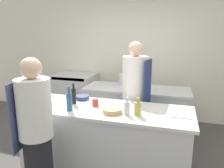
{
  "coord_description": "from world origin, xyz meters",
  "views": [
    {
      "loc": [
        0.89,
        -2.63,
        1.87
      ],
      "look_at": [
        0.0,
        0.35,
        1.14
      ],
      "focal_mm": 35.0,
      "sensor_mm": 36.0,
      "label": 1
    }
  ],
  "objects_px": {
    "bowl_mixing_large": "(112,110)",
    "cup": "(95,102)",
    "bottle_sauce": "(69,101)",
    "chef_at_prep_near": "(36,131)",
    "chef_at_stove": "(135,97)",
    "bottle_olive_oil": "(138,108)",
    "oven_range": "(76,95)",
    "bowl_prep_small": "(44,104)",
    "bowl_ceramic_blue": "(82,98)",
    "stockpot": "(125,79)",
    "bottle_vinegar": "(40,93)",
    "bottle_wine": "(127,108)",
    "bottle_cooking_oil": "(74,96)"
  },
  "relations": [
    {
      "from": "oven_range",
      "to": "bottle_sauce",
      "type": "distance_m",
      "value": 2.2
    },
    {
      "from": "bottle_vinegar",
      "to": "cup",
      "type": "xyz_separation_m",
      "value": [
        0.91,
        -0.05,
        -0.05
      ]
    },
    {
      "from": "bottle_vinegar",
      "to": "bottle_wine",
      "type": "relative_size",
      "value": 1.08
    },
    {
      "from": "chef_at_stove",
      "to": "cup",
      "type": "bearing_deg",
      "value": -25.79
    },
    {
      "from": "oven_range",
      "to": "bowl_prep_small",
      "type": "height_order",
      "value": "oven_range"
    },
    {
      "from": "stockpot",
      "to": "bowl_ceramic_blue",
      "type": "bearing_deg",
      "value": -109.15
    },
    {
      "from": "bottle_olive_oil",
      "to": "oven_range",
      "type": "bearing_deg",
      "value": 133.37
    },
    {
      "from": "chef_at_stove",
      "to": "chef_at_prep_near",
      "type": "bearing_deg",
      "value": -21.88
    },
    {
      "from": "oven_range",
      "to": "bottle_vinegar",
      "type": "height_order",
      "value": "bottle_vinegar"
    },
    {
      "from": "chef_at_prep_near",
      "to": "bottle_sauce",
      "type": "xyz_separation_m",
      "value": [
        0.15,
        0.52,
        0.2
      ]
    },
    {
      "from": "bowl_mixing_large",
      "to": "cup",
      "type": "distance_m",
      "value": 0.35
    },
    {
      "from": "bottle_cooking_oil",
      "to": "cup",
      "type": "bearing_deg",
      "value": -1.55
    },
    {
      "from": "bottle_olive_oil",
      "to": "bowl_mixing_large",
      "type": "relative_size",
      "value": 0.9
    },
    {
      "from": "bottle_wine",
      "to": "cup",
      "type": "height_order",
      "value": "bottle_wine"
    },
    {
      "from": "oven_range",
      "to": "bowl_prep_small",
      "type": "relative_size",
      "value": 4.54
    },
    {
      "from": "bowl_prep_small",
      "to": "bowl_ceramic_blue",
      "type": "height_order",
      "value": "bowl_prep_small"
    },
    {
      "from": "bottle_olive_oil",
      "to": "bottle_cooking_oil",
      "type": "relative_size",
      "value": 0.76
    },
    {
      "from": "oven_range",
      "to": "chef_at_stove",
      "type": "xyz_separation_m",
      "value": [
        1.56,
        -1.04,
        0.39
      ]
    },
    {
      "from": "bottle_olive_oil",
      "to": "bottle_wine",
      "type": "distance_m",
      "value": 0.13
    },
    {
      "from": "bottle_olive_oil",
      "to": "bottle_cooking_oil",
      "type": "bearing_deg",
      "value": 168.92
    },
    {
      "from": "bottle_wine",
      "to": "stockpot",
      "type": "bearing_deg",
      "value": 104.48
    },
    {
      "from": "bowl_ceramic_blue",
      "to": "chef_at_stove",
      "type": "bearing_deg",
      "value": 29.45
    },
    {
      "from": "chef_at_prep_near",
      "to": "chef_at_stove",
      "type": "xyz_separation_m",
      "value": [
        0.83,
        1.43,
        0.06
      ]
    },
    {
      "from": "chef_at_prep_near",
      "to": "chef_at_stove",
      "type": "bearing_deg",
      "value": -41.6
    },
    {
      "from": "bottle_cooking_oil",
      "to": "bottle_vinegar",
      "type": "bearing_deg",
      "value": 175.55
    },
    {
      "from": "bottle_vinegar",
      "to": "bottle_sauce",
      "type": "bearing_deg",
      "value": -26.32
    },
    {
      "from": "bottle_cooking_oil",
      "to": "bowl_mixing_large",
      "type": "bearing_deg",
      "value": -17.32
    },
    {
      "from": "chef_at_prep_near",
      "to": "stockpot",
      "type": "bearing_deg",
      "value": -24.31
    },
    {
      "from": "bottle_sauce",
      "to": "stockpot",
      "type": "xyz_separation_m",
      "value": [
        0.34,
        1.61,
        -0.02
      ]
    },
    {
      "from": "bowl_prep_small",
      "to": "stockpot",
      "type": "relative_size",
      "value": 0.95
    },
    {
      "from": "bottle_cooking_oil",
      "to": "stockpot",
      "type": "relative_size",
      "value": 1.33
    },
    {
      "from": "bottle_olive_oil",
      "to": "stockpot",
      "type": "xyz_separation_m",
      "value": [
        -0.53,
        1.52,
        0.02
      ]
    },
    {
      "from": "bowl_mixing_large",
      "to": "bottle_vinegar",
      "type": "bearing_deg",
      "value": 168.73
    },
    {
      "from": "bottle_sauce",
      "to": "bottle_cooking_oil",
      "type": "bearing_deg",
      "value": 105.11
    },
    {
      "from": "bottle_olive_oil",
      "to": "bottle_sauce",
      "type": "distance_m",
      "value": 0.88
    },
    {
      "from": "bowl_mixing_large",
      "to": "bowl_prep_small",
      "type": "relative_size",
      "value": 1.17
    },
    {
      "from": "chef_at_prep_near",
      "to": "cup",
      "type": "bearing_deg",
      "value": -38.2
    },
    {
      "from": "bottle_vinegar",
      "to": "bottle_sauce",
      "type": "xyz_separation_m",
      "value": [
        0.66,
        -0.32,
        0.03
      ]
    },
    {
      "from": "bottle_sauce",
      "to": "bowl_mixing_large",
      "type": "height_order",
      "value": "bottle_sauce"
    },
    {
      "from": "chef_at_prep_near",
      "to": "bowl_ceramic_blue",
      "type": "relative_size",
      "value": 8.12
    },
    {
      "from": "chef_at_stove",
      "to": "bottle_wine",
      "type": "xyz_separation_m",
      "value": [
        0.06,
        -0.84,
        0.11
      ]
    },
    {
      "from": "chef_at_prep_near",
      "to": "bottle_wine",
      "type": "bearing_deg",
      "value": -67.76
    },
    {
      "from": "bottle_vinegar",
      "to": "bottle_wine",
      "type": "xyz_separation_m",
      "value": [
        1.4,
        -0.25,
        -0.01
      ]
    },
    {
      "from": "bottle_vinegar",
      "to": "bowl_ceramic_blue",
      "type": "relative_size",
      "value": 1.2
    },
    {
      "from": "bowl_mixing_large",
      "to": "cup",
      "type": "bearing_deg",
      "value": 148.01
    },
    {
      "from": "oven_range",
      "to": "bowl_prep_small",
      "type": "xyz_separation_m",
      "value": [
        0.46,
        -1.88,
        0.44
      ]
    },
    {
      "from": "bottle_wine",
      "to": "bowl_ceramic_blue",
      "type": "bearing_deg",
      "value": 151.65
    },
    {
      "from": "bottle_olive_oil",
      "to": "bowl_mixing_large",
      "type": "xyz_separation_m",
      "value": [
        -0.32,
        -0.01,
        -0.06
      ]
    },
    {
      "from": "stockpot",
      "to": "bottle_olive_oil",
      "type": "bearing_deg",
      "value": -70.85
    },
    {
      "from": "chef_at_stove",
      "to": "bowl_mixing_large",
      "type": "xyz_separation_m",
      "value": [
        -0.13,
        -0.82,
        0.05
      ]
    }
  ]
}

